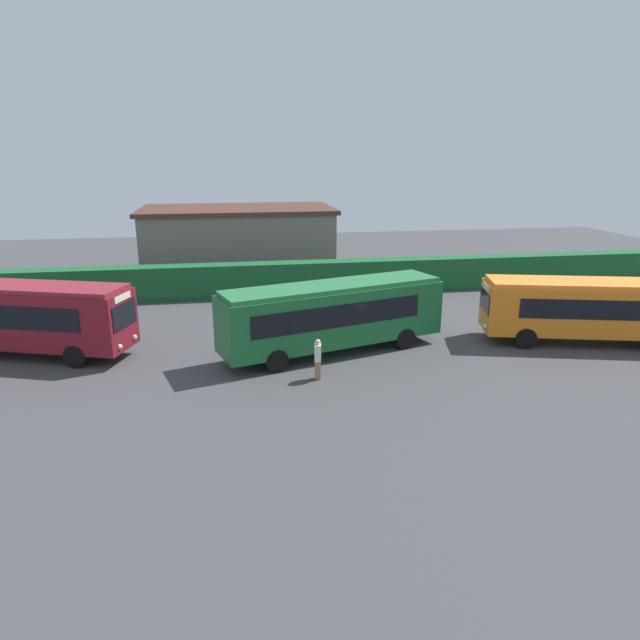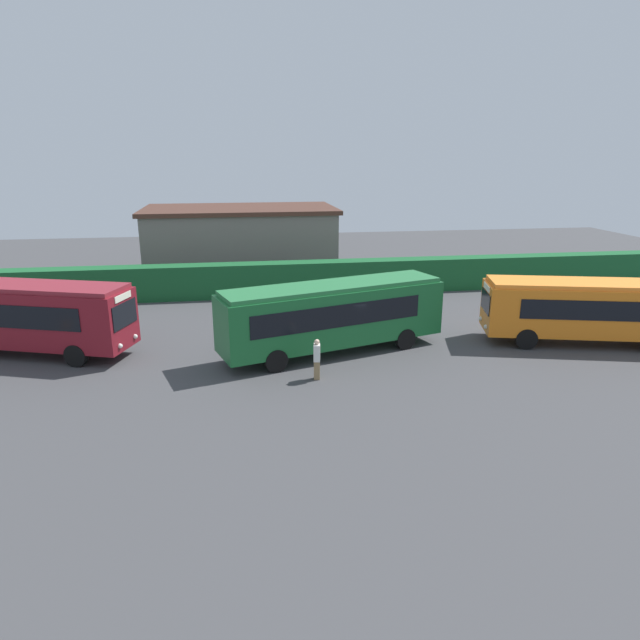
{
  "view_description": "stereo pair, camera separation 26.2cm",
  "coord_description": "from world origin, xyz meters",
  "views": [
    {
      "loc": [
        -4.64,
        -23.96,
        8.8
      ],
      "look_at": [
        -0.59,
        0.28,
        1.45
      ],
      "focal_mm": 31.15,
      "sensor_mm": 36.0,
      "label": 1
    },
    {
      "loc": [
        -4.39,
        -24.0,
        8.8
      ],
      "look_at": [
        -0.59,
        0.28,
        1.45
      ],
      "focal_mm": 31.15,
      "sensor_mm": 36.0,
      "label": 2
    }
  ],
  "objects": [
    {
      "name": "depot_building",
      "position": [
        -3.84,
        17.68,
        2.56
      ],
      "size": [
        13.88,
        8.06,
        5.09
      ],
      "color": "slate",
      "rests_on": "ground_plane"
    },
    {
      "name": "person_left",
      "position": [
        -2.58,
        2.3,
        0.89
      ],
      "size": [
        0.53,
        0.4,
        1.69
      ],
      "rotation": [
        0.0,
        0.0,
        1.92
      ],
      "color": "maroon",
      "rests_on": "ground_plane"
    },
    {
      "name": "bus_maroon",
      "position": [
        -13.78,
        1.78,
        1.89
      ],
      "size": [
        9.92,
        5.43,
        3.29
      ],
      "rotation": [
        0.0,
        0.0,
        -0.33
      ],
      "color": "maroon",
      "rests_on": "ground_plane"
    },
    {
      "name": "bus_orange",
      "position": [
        12.07,
        -0.75,
        1.77
      ],
      "size": [
        9.65,
        4.78,
        3.06
      ],
      "rotation": [
        0.0,
        0.0,
        2.89
      ],
      "color": "orange",
      "rests_on": "ground_plane"
    },
    {
      "name": "ground_plane",
      "position": [
        0.0,
        0.0,
        0.0
      ],
      "size": [
        80.25,
        80.25,
        0.0
      ],
      "primitive_type": "plane",
      "color": "#424244"
    },
    {
      "name": "hedge_row",
      "position": [
        0.0,
        11.12,
        1.07
      ],
      "size": [
        52.13,
        1.47,
        2.14
      ],
      "primitive_type": "cube",
      "color": "#19582C",
      "rests_on": "ground_plane"
    },
    {
      "name": "bus_green",
      "position": [
        -0.06,
        -0.18,
        1.87
      ],
      "size": [
        10.72,
        5.38,
        3.25
      ],
      "rotation": [
        0.0,
        0.0,
        0.3
      ],
      "color": "#19602D",
      "rests_on": "ground_plane"
    },
    {
      "name": "person_right",
      "position": [
        1.59,
        3.15,
        0.96
      ],
      "size": [
        0.49,
        0.53,
        1.83
      ],
      "rotation": [
        0.0,
        0.0,
        3.8
      ],
      "color": "olive",
      "rests_on": "ground_plane"
    },
    {
      "name": "person_center",
      "position": [
        -1.27,
        -3.22,
        0.9
      ],
      "size": [
        0.33,
        0.43,
        1.71
      ],
      "rotation": [
        0.0,
        0.0,
        2.97
      ],
      "color": "olive",
      "rests_on": "ground_plane"
    }
  ]
}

